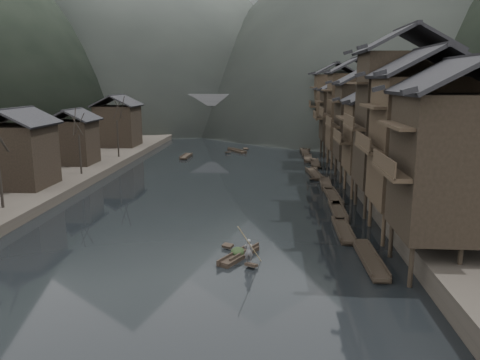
{
  "coord_description": "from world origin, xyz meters",
  "views": [
    {
      "loc": [
        5.97,
        -36.77,
        11.94
      ],
      "look_at": [
        2.89,
        7.53,
        2.5
      ],
      "focal_mm": 35.0,
      "sensor_mm": 36.0,
      "label": 1
    }
  ],
  "objects": [
    {
      "name": "right_bank",
      "position": [
        35.0,
        40.0,
        0.9
      ],
      "size": [
        40.0,
        200.0,
        1.8
      ],
      "primitive_type": "cube",
      "color": "#2D2823",
      "rests_on": "ground"
    },
    {
      "name": "midriver_boats",
      "position": [
        -3.63,
        39.48,
        0.2
      ],
      "size": [
        10.14,
        12.07,
        0.44
      ],
      "color": "black",
      "rests_on": "water"
    },
    {
      "name": "bare_trees",
      "position": [
        -17.0,
        13.34,
        6.44
      ],
      "size": [
        3.83,
        42.41,
        7.67
      ],
      "color": "black",
      "rests_on": "left_bank"
    },
    {
      "name": "left_houses",
      "position": [
        -20.5,
        20.12,
        5.66
      ],
      "size": [
        8.1,
        53.2,
        8.73
      ],
      "color": "black",
      "rests_on": "left_bank"
    },
    {
      "name": "cargo_heap",
      "position": [
        3.68,
        -6.29,
        0.72
      ],
      "size": [
        0.98,
        1.29,
        0.59
      ],
      "primitive_type": "ellipsoid",
      "color": "black",
      "rests_on": "hero_sampan"
    },
    {
      "name": "water",
      "position": [
        0.0,
        0.0,
        0.0
      ],
      "size": [
        300.0,
        300.0,
        0.0
      ],
      "primitive_type": "plane",
      "color": "black",
      "rests_on": "ground"
    },
    {
      "name": "hero_sampan",
      "position": [
        3.78,
        -6.47,
        0.2
      ],
      "size": [
        2.78,
        4.29,
        0.43
      ],
      "color": "black",
      "rests_on": "water"
    },
    {
      "name": "stilt_houses",
      "position": [
        17.28,
        19.24,
        9.0
      ],
      "size": [
        9.0,
        67.6,
        16.74
      ],
      "color": "black",
      "rests_on": "ground"
    },
    {
      "name": "boatman",
      "position": [
        4.52,
        -7.85,
        1.26
      ],
      "size": [
        0.61,
        0.4,
        1.65
      ],
      "primitive_type": "imported",
      "rotation": [
        0.0,
        0.0,
        3.15
      ],
      "color": "#58585B",
      "rests_on": "hero_sampan"
    },
    {
      "name": "moored_sampans",
      "position": [
        11.94,
        20.35,
        0.2
      ],
      "size": [
        2.78,
        60.76,
        0.47
      ],
      "color": "black",
      "rests_on": "water"
    },
    {
      "name": "bamboo_pole",
      "position": [
        4.72,
        -7.85,
        3.85
      ],
      "size": [
        1.69,
        2.42,
        3.54
      ],
      "primitive_type": "cylinder",
      "rotation": [
        0.68,
        0.0,
        -0.6
      ],
      "color": "#8C7A51",
      "rests_on": "boatman"
    },
    {
      "name": "left_bank",
      "position": [
        -35.0,
        40.0,
        0.6
      ],
      "size": [
        40.0,
        200.0,
        1.2
      ],
      "primitive_type": "cube",
      "color": "#2D2823",
      "rests_on": "ground"
    },
    {
      "name": "stone_bridge",
      "position": [
        -0.0,
        72.0,
        5.11
      ],
      "size": [
        40.0,
        6.0,
        9.0
      ],
      "color": "#4C4C4F",
      "rests_on": "ground"
    }
  ]
}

